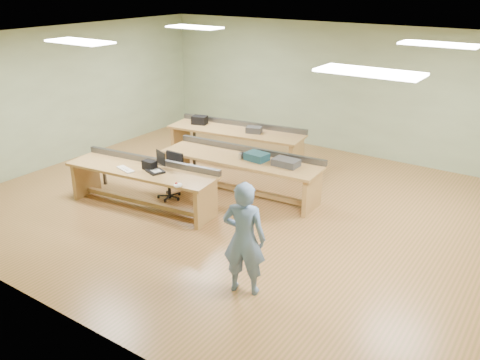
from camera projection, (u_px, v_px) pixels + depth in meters
The scene contains 22 objects.
floor at pixel (254, 209), 9.34m from camera, with size 10.00×10.00×0.00m, color #9D643B.
ceiling at pixel (256, 41), 8.21m from camera, with size 10.00×10.00×0.00m, color silver.
wall_back at pixel (348, 90), 11.84m from camera, with size 10.00×0.04×3.00m, color #95A980.
wall_front at pixel (63, 214), 5.72m from camera, with size 10.00×0.04×3.00m, color #95A980.
wall_left at pixel (68, 94), 11.39m from camera, with size 0.04×8.00×3.00m, color #95A980.
fluor_panels at pixel (256, 43), 8.22m from camera, with size 6.20×3.50×0.03m.
workbench_front at pixel (143, 178), 9.23m from camera, with size 2.98×1.13×0.86m.
workbench_mid at pixel (241, 166), 9.79m from camera, with size 3.25×1.10×0.86m.
workbench_back at pixel (236, 138), 11.52m from camera, with size 3.23×1.26×0.86m.
person at pixel (244, 238), 6.63m from camera, with size 0.58×0.38×1.60m, color slate.
laptop_base at pixel (155, 171), 8.99m from camera, with size 0.31×0.25×0.03m, color black.
laptop_screen at pixel (161, 158), 8.97m from camera, with size 0.31×0.02×0.24m, color black.
keyboard at pixel (126, 169), 9.08m from camera, with size 0.42×0.14×0.02m, color silver.
trackball_mouse at pixel (178, 185), 8.35m from camera, with size 0.14×0.16×0.07m, color white.
camera_bag at pixel (150, 165), 9.08m from camera, with size 0.25×0.16×0.17m, color black.
task_chair at pixel (171, 182), 9.71m from camera, with size 0.47×0.47×0.88m.
parts_bin_teal at pixel (257, 157), 9.55m from camera, with size 0.41×0.31×0.14m, color #143641.
parts_bin_grey at pixel (286, 162), 9.26m from camera, with size 0.47×0.30×0.13m, color #333336.
mug at pixel (243, 155), 9.66m from camera, with size 0.13×0.13×0.10m, color #333336.
drinks_can at pixel (240, 156), 9.61m from camera, with size 0.06×0.06×0.12m, color #B3B3B8.
storage_box_back at pixel (200, 120), 11.84m from camera, with size 0.34×0.24×0.19m, color black.
tray_back at pixel (254, 130), 11.21m from camera, with size 0.33×0.24×0.13m, color #333336.
Camera 1 is at (4.56, -7.13, 4.00)m, focal length 38.00 mm.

